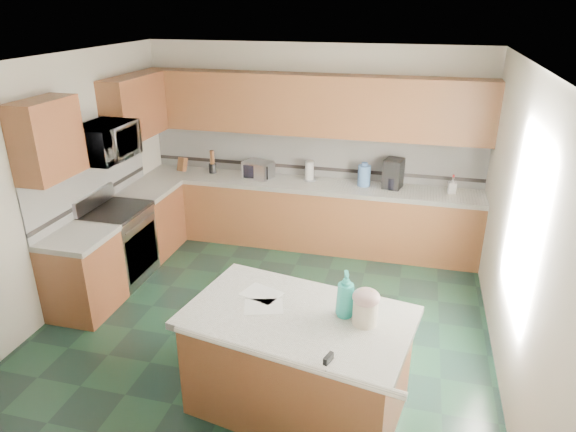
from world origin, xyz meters
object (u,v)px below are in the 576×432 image
(treat_jar, at_px, (365,312))
(toaster_oven, at_px, (258,170))
(island_base, at_px, (298,365))
(coffee_maker, at_px, (393,173))
(knife_block, at_px, (182,164))
(island_top, at_px, (298,318))
(soap_bottle_island, at_px, (346,294))

(treat_jar, relative_size, toaster_oven, 0.52)
(island_base, xyz_separation_m, toaster_oven, (-1.30, 3.15, 0.60))
(coffee_maker, bearing_deg, knife_block, -166.29)
(island_top, xyz_separation_m, toaster_oven, (-1.30, 3.15, 0.14))
(knife_block, distance_m, toaster_oven, 1.14)
(treat_jar, xyz_separation_m, knife_block, (-2.97, 3.14, -0.00))
(soap_bottle_island, relative_size, knife_block, 1.98)
(treat_jar, height_order, soap_bottle_island, soap_bottle_island)
(treat_jar, distance_m, toaster_oven, 3.63)
(island_base, xyz_separation_m, soap_bottle_island, (0.36, 0.08, 0.68))
(island_top, relative_size, treat_jar, 8.86)
(toaster_oven, bearing_deg, island_top, -48.44)
(island_top, bearing_deg, coffee_maker, 90.78)
(island_base, distance_m, soap_bottle_island, 0.77)
(toaster_oven, xyz_separation_m, coffee_maker, (1.83, 0.03, 0.08))
(treat_jar, height_order, coffee_maker, coffee_maker)
(knife_block, xyz_separation_m, coffee_maker, (2.97, 0.03, 0.09))
(soap_bottle_island, bearing_deg, knife_block, 117.02)
(island_base, xyz_separation_m, island_top, (0.00, 0.00, 0.46))
(treat_jar, relative_size, knife_block, 1.02)
(soap_bottle_island, bearing_deg, coffee_maker, 71.45)
(toaster_oven, bearing_deg, knife_block, -160.94)
(island_top, bearing_deg, island_base, 0.00)
(treat_jar, bearing_deg, knife_block, 143.55)
(island_base, height_order, toaster_oven, toaster_oven)
(island_base, bearing_deg, soap_bottle_island, 22.40)
(knife_block, relative_size, coffee_maker, 0.51)
(island_top, height_order, knife_block, knife_block)
(island_base, distance_m, knife_block, 4.03)
(knife_block, bearing_deg, island_top, -38.49)
(island_base, height_order, knife_block, knife_block)
(treat_jar, bearing_deg, island_base, -168.87)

